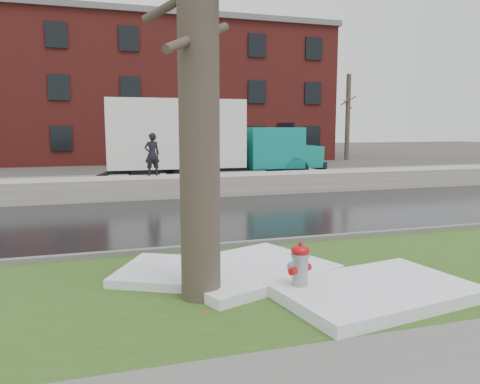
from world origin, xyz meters
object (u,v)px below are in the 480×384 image
object	(u,v)px
fire_hydrant	(300,268)
worker	(152,154)
box_truck	(201,140)
tree	(198,43)

from	to	relation	value
fire_hydrant	worker	size ratio (longest dim) A/B	0.52
fire_hydrant	worker	world-z (taller)	worker
fire_hydrant	box_truck	distance (m)	14.45
fire_hydrant	box_truck	bearing A→B (deg)	60.63
fire_hydrant	worker	distance (m)	11.30
fire_hydrant	box_truck	xyz separation A→B (m)	(1.73, 14.27, 1.47)
box_truck	worker	xyz separation A→B (m)	(-2.50, -3.05, -0.42)
tree	worker	bearing A→B (deg)	86.84
fire_hydrant	worker	xyz separation A→B (m)	(-0.78, 11.22, 1.05)
tree	box_truck	distance (m)	14.28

